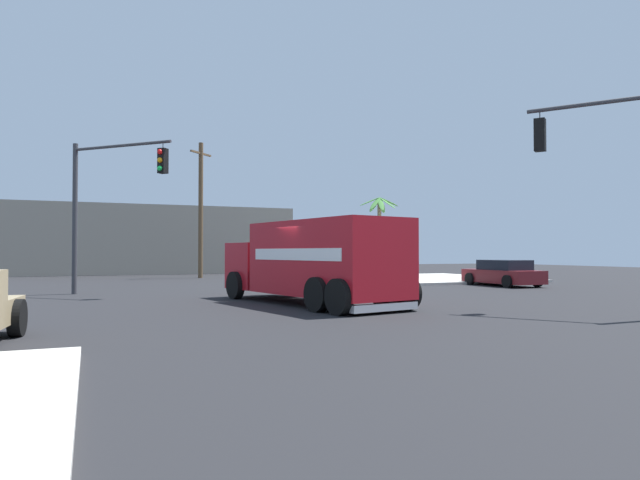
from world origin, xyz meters
TOP-DOWN VIEW (x-y plane):
  - ground_plane at (0.00, 0.00)m, footprint 100.00×100.00m
  - sidewalk_corner_far at (12.15, 12.15)m, footprint 10.48×10.48m
  - delivery_truck at (-0.00, -0.06)m, footprint 4.21×8.22m
  - traffic_light_primary at (-6.28, 6.64)m, footprint 3.49×3.44m
  - traffic_light_secondary at (6.65, -6.37)m, footprint 2.35×3.18m
  - sedan_maroon at (12.51, 5.34)m, footprint 2.05×4.30m
  - palm_tree_far at (10.84, 15.15)m, footprint 2.68×2.33m
  - utility_pole at (-0.02, 19.76)m, footprint 1.66×1.62m
  - building_backdrop at (-2.29, 29.03)m, footprint 21.97×6.00m

SIDE VIEW (x-z plane):
  - ground_plane at x=0.00m, z-range 0.00..0.00m
  - sidewalk_corner_far at x=12.15m, z-range 0.00..0.14m
  - sedan_maroon at x=12.51m, z-range -0.03..1.28m
  - delivery_truck at x=0.00m, z-range 0.07..2.77m
  - building_backdrop at x=-2.29m, z-range 0.00..5.29m
  - palm_tree_far at x=10.84m, z-range 1.10..6.30m
  - traffic_light_secondary at x=6.65m, z-range 0.93..7.03m
  - traffic_light_primary at x=-6.28m, z-range 1.00..7.13m
  - utility_pole at x=-0.02m, z-range 0.14..9.08m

